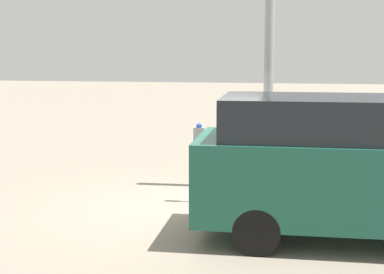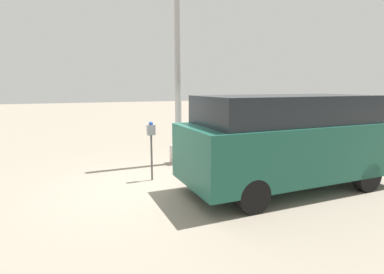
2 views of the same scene
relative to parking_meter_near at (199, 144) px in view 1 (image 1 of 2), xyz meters
The scene contains 4 objects.
ground_plane 1.21m from the parking_meter_near, 102.66° to the right, with size 80.00×80.00×0.00m, color gray.
parking_meter_near is the anchor object (origin of this frame).
lamp_post 2.37m from the parking_meter_near, 48.49° to the left, with size 0.44×0.44×6.78m.
parked_van 3.26m from the parking_meter_near, 33.10° to the right, with size 4.97×2.04×2.16m.
Camera 1 is at (1.81, -10.13, 2.85)m, focal length 55.00 mm.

